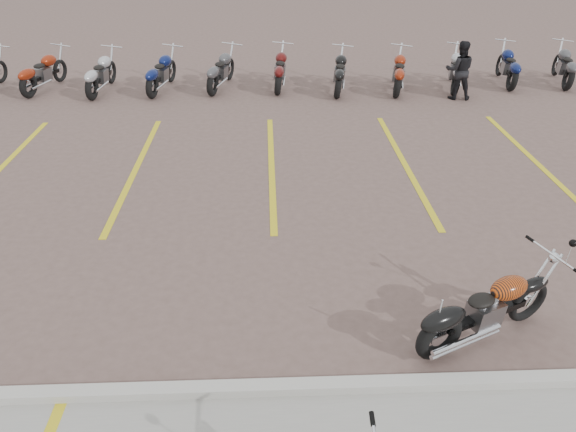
% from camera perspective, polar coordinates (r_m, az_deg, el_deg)
% --- Properties ---
extents(ground, '(100.00, 100.00, 0.00)m').
position_cam_1_polar(ground, '(7.86, -1.25, -6.79)').
color(ground, brown).
rests_on(ground, ground).
extents(curb, '(60.00, 0.18, 0.12)m').
position_cam_1_polar(curb, '(6.30, -0.84, -17.06)').
color(curb, '#ADAAA3').
rests_on(curb, ground).
extents(parking_stripes, '(38.00, 5.50, 0.01)m').
position_cam_1_polar(parking_stripes, '(11.34, -1.69, 5.15)').
color(parking_stripes, gold).
rests_on(parking_stripes, ground).
extents(flame_cruiser, '(1.88, 0.97, 0.83)m').
position_cam_1_polar(flame_cruiser, '(7.06, 19.07, -9.19)').
color(flame_cruiser, black).
rests_on(flame_cruiser, ground).
extents(person_b, '(0.82, 0.68, 1.53)m').
position_cam_1_polar(person_b, '(15.98, 17.03, 13.97)').
color(person_b, black).
rests_on(person_b, ground).
extents(bg_bike_row, '(17.45, 2.08, 1.10)m').
position_cam_1_polar(bg_bike_row, '(16.25, -0.95, 14.65)').
color(bg_bike_row, black).
rests_on(bg_bike_row, ground).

